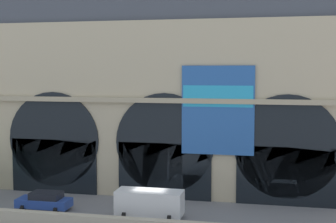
{
  "coord_description": "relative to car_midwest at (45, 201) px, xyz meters",
  "views": [
    {
      "loc": [
        9.16,
        -36.02,
        11.44
      ],
      "look_at": [
        0.33,
        5.0,
        7.87
      ],
      "focal_mm": 50.99,
      "sensor_mm": 36.0,
      "label": 1
    }
  ],
  "objects": [
    {
      "name": "ground_plane",
      "position": [
        8.84,
        0.63,
        -0.8
      ],
      "size": [
        200.0,
        200.0,
        0.0
      ],
      "primitive_type": "plane",
      "color": "slate"
    },
    {
      "name": "station_building",
      "position": [
        8.86,
        8.6,
        9.2
      ],
      "size": [
        44.64,
        6.33,
        20.53
      ],
      "color": "#BCAD8C",
      "rests_on": "ground"
    },
    {
      "name": "car_midwest",
      "position": [
        0.0,
        0.0,
        0.0
      ],
      "size": [
        4.4,
        2.22,
        1.55
      ],
      "color": "#28479E",
      "rests_on": "ground"
    },
    {
      "name": "van_center",
      "position": [
        8.97,
        -0.23,
        0.44
      ],
      "size": [
        5.2,
        2.48,
        2.2
      ],
      "color": "white",
      "rests_on": "ground"
    }
  ]
}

